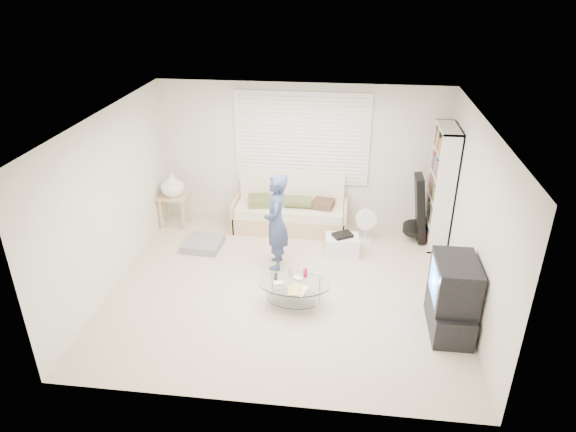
# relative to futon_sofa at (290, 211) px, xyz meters

# --- Properties ---
(ground) EXTENTS (5.00, 5.00, 0.00)m
(ground) POSITION_rel_futon_sofa_xyz_m (0.16, -1.87, -0.32)
(ground) COLOR tan
(ground) RESTS_ON ground
(room_shell) EXTENTS (5.02, 4.52, 2.51)m
(room_shell) POSITION_rel_futon_sofa_xyz_m (0.16, -1.39, 1.31)
(room_shell) COLOR beige
(room_shell) RESTS_ON ground
(window_blinds) EXTENTS (2.32, 0.08, 1.62)m
(window_blinds) POSITION_rel_futon_sofa_xyz_m (0.16, 0.33, 1.23)
(window_blinds) COLOR silver
(window_blinds) RESTS_ON ground
(futon_sofa) EXTENTS (1.99, 0.80, 0.97)m
(futon_sofa) POSITION_rel_futon_sofa_xyz_m (0.00, 0.00, 0.00)
(futon_sofa) COLOR tan
(futon_sofa) RESTS_ON ground
(grey_floor_pillow) EXTENTS (0.62, 0.62, 0.13)m
(grey_floor_pillow) POSITION_rel_futon_sofa_xyz_m (-1.35, -0.90, -0.25)
(grey_floor_pillow) COLOR slate
(grey_floor_pillow) RESTS_ON ground
(side_table) EXTENTS (0.51, 0.41, 1.01)m
(side_table) POSITION_rel_futon_sofa_xyz_m (-2.06, -0.15, 0.43)
(side_table) COLOR tan
(side_table) RESTS_ON ground
(bookshelf) EXTENTS (0.32, 0.84, 2.01)m
(bookshelf) POSITION_rel_futon_sofa_xyz_m (2.48, -0.22, 0.68)
(bookshelf) COLOR white
(bookshelf) RESTS_ON ground
(guitar_case) EXTENTS (0.42, 0.43, 1.15)m
(guitar_case) POSITION_rel_futon_sofa_xyz_m (2.19, -0.21, 0.19)
(guitar_case) COLOR black
(guitar_case) RESTS_ON ground
(floor_fan) EXTENTS (0.37, 0.24, 0.60)m
(floor_fan) POSITION_rel_futon_sofa_xyz_m (1.32, -0.34, 0.03)
(floor_fan) COLOR white
(floor_fan) RESTS_ON ground
(storage_bin) EXTENTS (0.56, 0.42, 0.37)m
(storage_bin) POSITION_rel_futon_sofa_xyz_m (0.94, -0.83, -0.15)
(storage_bin) COLOR white
(storage_bin) RESTS_ON ground
(tv_unit) EXTENTS (0.52, 0.93, 1.01)m
(tv_unit) POSITION_rel_futon_sofa_xyz_m (2.35, -2.57, 0.17)
(tv_unit) COLOR black
(tv_unit) RESTS_ON ground
(coffee_table) EXTENTS (1.00, 0.66, 0.49)m
(coffee_table) POSITION_rel_futon_sofa_xyz_m (0.32, -2.31, -0.02)
(coffee_table) COLOR silver
(coffee_table) RESTS_ON ground
(standing_person) EXTENTS (0.41, 0.59, 1.52)m
(standing_person) POSITION_rel_futon_sofa_xyz_m (-0.06, -1.31, 0.44)
(standing_person) COLOR navy
(standing_person) RESTS_ON ground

